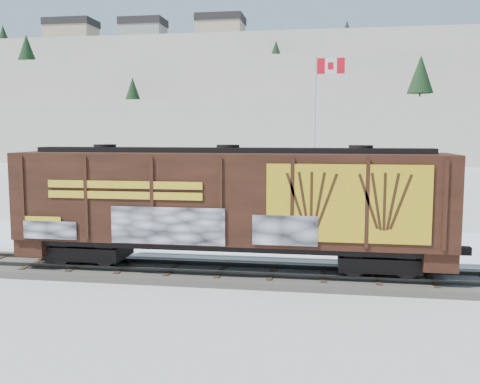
% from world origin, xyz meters
% --- Properties ---
extents(ground, '(500.00, 500.00, 0.00)m').
position_xyz_m(ground, '(0.00, 0.00, 0.00)').
color(ground, white).
rests_on(ground, ground).
extents(rail_track, '(50.00, 3.40, 0.43)m').
position_xyz_m(rail_track, '(0.00, 0.00, 0.15)').
color(rail_track, '#59544C').
rests_on(rail_track, ground).
extents(parking_strip, '(40.00, 8.00, 0.03)m').
position_xyz_m(parking_strip, '(0.00, 7.50, 0.01)').
color(parking_strip, white).
rests_on(parking_strip, ground).
extents(hillside, '(360.00, 110.00, 93.00)m').
position_xyz_m(hillside, '(-0.05, 139.79, 14.37)').
color(hillside, white).
rests_on(hillside, ground).
extents(hopper_railcar, '(16.90, 3.06, 4.74)m').
position_xyz_m(hopper_railcar, '(0.24, -0.01, 3.05)').
color(hopper_railcar, black).
rests_on(hopper_railcar, rail_track).
extents(flagpole, '(2.30, 0.90, 10.73)m').
position_xyz_m(flagpole, '(3.37, 14.78, 3.91)').
color(flagpole, silver).
rests_on(flagpole, ground).
extents(car_silver, '(4.69, 2.38, 1.53)m').
position_xyz_m(car_silver, '(-1.76, 7.16, 0.80)').
color(car_silver, silver).
rests_on(car_silver, parking_strip).
extents(car_white, '(4.28, 1.81, 1.38)m').
position_xyz_m(car_white, '(-1.68, 5.64, 0.72)').
color(car_white, white).
rests_on(car_white, parking_strip).
extents(car_dark, '(4.56, 2.84, 1.23)m').
position_xyz_m(car_dark, '(6.87, 8.21, 0.65)').
color(car_dark, '#202328').
rests_on(car_dark, parking_strip).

